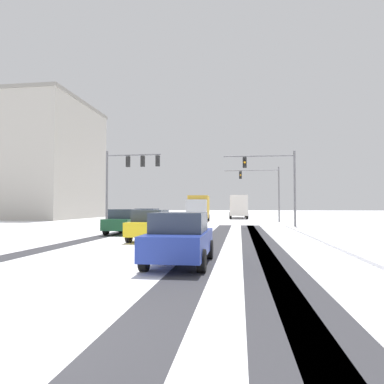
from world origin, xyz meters
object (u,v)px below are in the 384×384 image
at_px(traffic_signal_far_right, 263,184).
at_px(car_blue_fourth, 180,238).
at_px(office_building_far_left_block, 21,161).
at_px(traffic_signal_near_left, 128,171).
at_px(bus_oncoming, 238,205).
at_px(traffic_signal_near_right, 275,175).
at_px(box_truck_delivery, 198,208).
at_px(car_yellow_cab_third, 151,225).
at_px(car_grey_lead, 148,218).
at_px(car_dark_green_second, 125,221).

distance_m(traffic_signal_far_right, car_blue_fourth, 31.97).
bearing_deg(car_blue_fourth, office_building_far_left_block, 129.39).
xyz_separation_m(traffic_signal_near_left, car_blue_fourth, (7.44, -17.38, -3.93)).
bearing_deg(traffic_signal_near_left, bus_oncoming, 70.64).
bearing_deg(traffic_signal_near_right, traffic_signal_far_right, 90.74).
distance_m(traffic_signal_near_left, office_building_far_left_block, 31.54).
bearing_deg(traffic_signal_far_right, box_truck_delivery, -160.40).
bearing_deg(car_yellow_cab_third, car_grey_lead, 106.05).
distance_m(traffic_signal_near_right, car_blue_fourth, 20.28).
bearing_deg(traffic_signal_near_right, box_truck_delivery, 129.03).
bearing_deg(traffic_signal_far_right, bus_oncoming, 104.28).
bearing_deg(car_grey_lead, traffic_signal_near_left, -170.26).
bearing_deg(car_yellow_cab_third, car_dark_green_second, 124.70).
distance_m(traffic_signal_near_right, box_truck_delivery, 12.41).
relative_size(traffic_signal_far_right, car_yellow_cab_third, 1.58).
bearing_deg(box_truck_delivery, traffic_signal_near_right, -50.97).
xyz_separation_m(traffic_signal_near_left, office_building_far_left_block, (-23.66, 20.48, 3.92)).
distance_m(traffic_signal_near_left, traffic_signal_far_right, 18.52).
bearing_deg(car_dark_green_second, traffic_signal_near_left, 106.90).
distance_m(traffic_signal_near_right, traffic_signal_far_right, 12.05).
bearing_deg(box_truck_delivery, car_dark_green_second, -99.12).
relative_size(traffic_signal_near_right, box_truck_delivery, 0.87).
xyz_separation_m(traffic_signal_near_right, bus_oncoming, (-3.16, 23.85, -2.44)).
bearing_deg(car_yellow_cab_third, traffic_signal_near_left, 114.66).
xyz_separation_m(car_dark_green_second, bus_oncoming, (7.25, 31.84, 1.18)).
bearing_deg(box_truck_delivery, bus_oncoming, 72.85).
bearing_deg(office_building_far_left_block, car_dark_green_second, -46.11).
height_order(car_grey_lead, car_blue_fourth, same).
height_order(traffic_signal_far_right, car_yellow_cab_third, traffic_signal_far_right).
bearing_deg(car_yellow_cab_third, traffic_signal_near_right, 57.50).
bearing_deg(traffic_signal_far_right, traffic_signal_near_left, -130.71).
bearing_deg(bus_oncoming, traffic_signal_near_right, -82.46).
distance_m(traffic_signal_far_right, bus_oncoming, 12.42).
distance_m(car_grey_lead, car_dark_green_second, 6.29).
bearing_deg(office_building_far_left_block, bus_oncoming, 9.29).
xyz_separation_m(car_yellow_cab_third, box_truck_delivery, (0.02, 21.39, 0.82)).
bearing_deg(car_dark_green_second, car_yellow_cab_third, -55.30).
height_order(car_grey_lead, bus_oncoming, bus_oncoming).
height_order(car_grey_lead, car_dark_green_second, same).
xyz_separation_m(bus_oncoming, box_truck_delivery, (-4.46, -14.45, -0.36)).
bearing_deg(car_yellow_cab_third, bus_oncoming, 82.87).
xyz_separation_m(traffic_signal_near_right, traffic_signal_near_left, (-12.23, -1.98, 0.32)).
bearing_deg(bus_oncoming, box_truck_delivery, -107.15).
bearing_deg(office_building_far_left_block, car_yellow_cab_third, -47.18).
distance_m(traffic_signal_far_right, car_dark_green_second, 22.81).
bearing_deg(box_truck_delivery, traffic_signal_far_right, 19.60).
bearing_deg(car_blue_fourth, box_truck_delivery, 95.60).
distance_m(traffic_signal_near_left, box_truck_delivery, 12.67).
xyz_separation_m(car_blue_fourth, office_building_far_left_block, (-31.09, 37.86, 7.85)).
distance_m(car_grey_lead, box_truck_delivery, 11.52).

